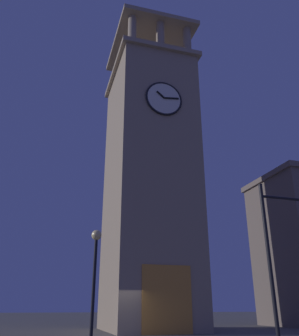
{
  "coord_description": "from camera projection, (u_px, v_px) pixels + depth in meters",
  "views": [
    {
      "loc": [
        4.67,
        20.5,
        1.52
      ],
      "look_at": [
        -2.86,
        -5.29,
        12.08
      ],
      "focal_mm": 37.94,
      "sensor_mm": 36.0,
      "label": 1
    }
  ],
  "objects": [
    {
      "name": "clocktower",
      "position": [
        149.0,
        180.0,
        28.45
      ],
      "size": [
        6.64,
        8.53,
        27.56
      ],
      "color": "gray",
      "rests_on": "ground_plane"
    },
    {
      "name": "traffic_signal_near",
      "position": [
        294.0,
        236.0,
        14.97
      ],
      "size": [
        4.44,
        0.41,
        6.5
      ],
      "color": "black",
      "rests_on": "ground_plane"
    },
    {
      "name": "street_lamp",
      "position": [
        95.0,
        262.0,
        15.12
      ],
      "size": [
        0.44,
        0.44,
        4.68
      ],
      "color": "black",
      "rests_on": "ground_plane"
    }
  ]
}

